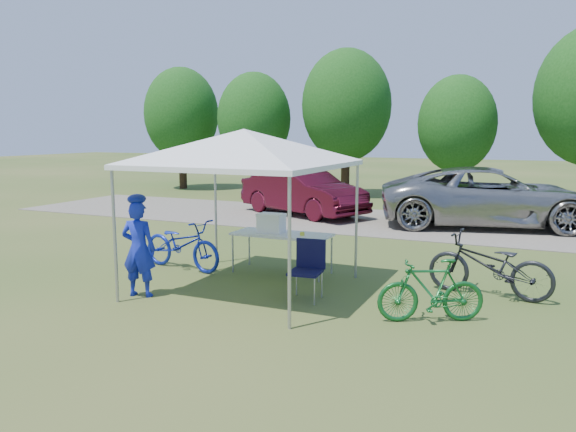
% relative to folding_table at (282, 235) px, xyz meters
% --- Properties ---
extents(ground, '(100.00, 100.00, 0.00)m').
position_rel_folding_table_xyz_m(ground, '(-0.10, -1.27, -0.73)').
color(ground, '#2D5119').
rests_on(ground, ground).
extents(gravel_strip, '(24.00, 5.00, 0.02)m').
position_rel_folding_table_xyz_m(gravel_strip, '(-0.10, 6.73, -0.72)').
color(gravel_strip, gray).
rests_on(gravel_strip, ground).
extents(canopy, '(4.53, 4.53, 3.00)m').
position_rel_folding_table_xyz_m(canopy, '(-0.10, -1.27, 1.92)').
color(canopy, '#A5A5AA').
rests_on(canopy, ground).
extents(treeline, '(24.89, 4.28, 6.30)m').
position_rel_folding_table_xyz_m(treeline, '(-0.40, 12.78, 2.81)').
color(treeline, '#382314').
rests_on(treeline, ground).
extents(folding_table, '(1.88, 0.78, 0.77)m').
position_rel_folding_table_xyz_m(folding_table, '(0.00, 0.00, 0.00)').
color(folding_table, white).
rests_on(folding_table, ground).
extents(folding_chair, '(0.53, 0.55, 0.96)m').
position_rel_folding_table_xyz_m(folding_chair, '(1.08, -1.33, -0.16)').
color(folding_chair, black).
rests_on(folding_chair, ground).
extents(cooler, '(0.50, 0.34, 0.36)m').
position_rel_folding_table_xyz_m(cooler, '(-0.22, 0.00, 0.23)').
color(cooler, white).
rests_on(cooler, folding_table).
extents(ice_cream_cup, '(0.09, 0.09, 0.06)m').
position_rel_folding_table_xyz_m(ice_cream_cup, '(0.44, -0.05, 0.08)').
color(ice_cream_cup, yellow).
rests_on(ice_cream_cup, folding_table).
extents(cyclist, '(0.64, 0.49, 1.58)m').
position_rel_folding_table_xyz_m(cyclist, '(-1.48, -2.35, 0.06)').
color(cyclist, '#1625B8').
rests_on(cyclist, ground).
extents(bike_blue, '(1.98, 0.95, 1.00)m').
position_rel_folding_table_xyz_m(bike_blue, '(-1.91, -0.53, -0.23)').
color(bike_blue, '#1224A2').
rests_on(bike_blue, ground).
extents(bike_green, '(1.55, 1.05, 0.91)m').
position_rel_folding_table_xyz_m(bike_green, '(3.10, -1.67, -0.27)').
color(bike_green, '#156127').
rests_on(bike_green, ground).
extents(bike_dark, '(2.07, 0.95, 1.05)m').
position_rel_folding_table_xyz_m(bike_dark, '(3.75, -0.03, -0.20)').
color(bike_dark, black).
rests_on(bike_dark, ground).
extents(minivan, '(6.52, 4.10, 1.68)m').
position_rel_folding_table_xyz_m(minivan, '(3.15, 7.19, 0.13)').
color(minivan, '#9D9D99').
rests_on(minivan, gravel_strip).
extents(sedan, '(4.83, 3.35, 1.51)m').
position_rel_folding_table_xyz_m(sedan, '(-2.56, 7.11, 0.05)').
color(sedan, '#450B19').
rests_on(sedan, gravel_strip).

